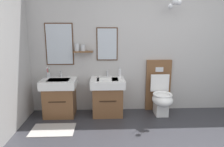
% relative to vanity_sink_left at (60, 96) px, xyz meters
% --- Properties ---
extents(wall_back, '(5.21, 0.49, 2.55)m').
position_rel_vanity_sink_left_xyz_m(wall_back, '(1.90, 0.28, 0.92)').
color(wall_back, '#B7B5B2').
rests_on(wall_back, ground).
extents(bath_mat, '(0.68, 0.44, 0.01)m').
position_rel_vanity_sink_left_xyz_m(bath_mat, '(0.00, -0.61, -0.36)').
color(bath_mat, '#9E9993').
rests_on(bath_mat, ground).
extents(vanity_sink_left, '(0.62, 0.52, 0.68)m').
position_rel_vanity_sink_left_xyz_m(vanity_sink_left, '(0.00, 0.00, 0.00)').
color(vanity_sink_left, brown).
rests_on(vanity_sink_left, ground).
extents(tap_on_left_sink, '(0.03, 0.13, 0.11)m').
position_rel_vanity_sink_left_xyz_m(tap_on_left_sink, '(0.00, 0.19, 0.39)').
color(tap_on_left_sink, silver).
rests_on(tap_on_left_sink, vanity_sink_left).
extents(vanity_sink_right, '(0.62, 0.52, 0.68)m').
position_rel_vanity_sink_left_xyz_m(vanity_sink_right, '(0.88, 0.00, 0.00)').
color(vanity_sink_right, brown).
rests_on(vanity_sink_right, ground).
extents(tap_on_right_sink, '(0.03, 0.13, 0.11)m').
position_rel_vanity_sink_left_xyz_m(tap_on_right_sink, '(0.88, 0.19, 0.39)').
color(tap_on_right_sink, silver).
rests_on(tap_on_right_sink, vanity_sink_right).
extents(toilet, '(0.48, 0.62, 1.00)m').
position_rel_vanity_sink_left_xyz_m(toilet, '(1.88, 0.02, 0.01)').
color(toilet, brown).
rests_on(toilet, ground).
extents(toothbrush_cup, '(0.07, 0.07, 0.20)m').
position_rel_vanity_sink_left_xyz_m(toothbrush_cup, '(-0.23, 0.18, 0.38)').
color(toothbrush_cup, silver).
rests_on(toothbrush_cup, vanity_sink_left).
extents(soap_dispenser, '(0.06, 0.06, 0.18)m').
position_rel_vanity_sink_left_xyz_m(soap_dispenser, '(1.12, 0.19, 0.40)').
color(soap_dispenser, white).
rests_on(soap_dispenser, vanity_sink_right).
extents(folded_hand_towel, '(0.22, 0.16, 0.04)m').
position_rel_vanity_sink_left_xyz_m(folded_hand_towel, '(0.84, -0.16, 0.34)').
color(folded_hand_towel, white).
rests_on(folded_hand_towel, vanity_sink_right).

